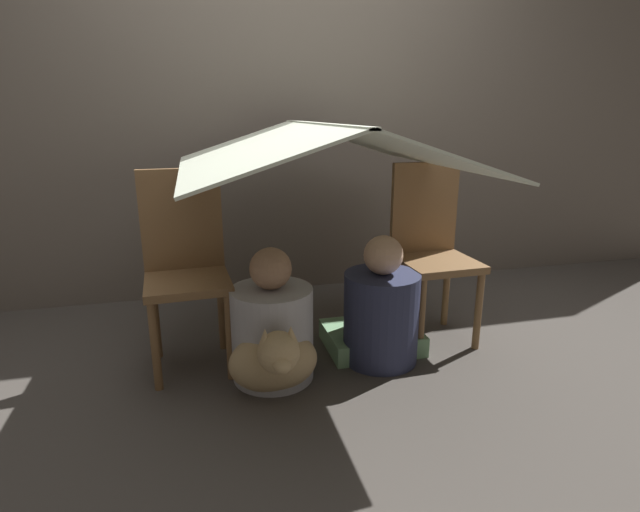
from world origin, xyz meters
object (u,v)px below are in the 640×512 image
object	(u,v)px
chair_left	(186,263)
dog	(275,360)
chair_right	(431,246)
person_second	(381,311)
person_front	(272,327)

from	to	relation	value
chair_left	dog	world-z (taller)	chair_left
chair_right	person_second	bearing A→B (deg)	-150.45
chair_left	person_second	size ratio (longest dim) A/B	1.48
chair_left	dog	bearing A→B (deg)	-52.82
chair_left	person_second	world-z (taller)	chair_left
dog	chair_left	bearing A→B (deg)	130.34
chair_right	dog	xyz separation A→B (m)	(-0.88, -0.40, -0.33)
person_second	dog	distance (m)	0.58
chair_right	person_second	xyz separation A→B (m)	(-0.34, -0.21, -0.24)
chair_left	chair_right	xyz separation A→B (m)	(1.22, 0.00, 0.00)
person_second	chair_right	bearing A→B (deg)	31.46
chair_left	dog	distance (m)	0.61
person_second	chair_left	bearing A→B (deg)	166.45
chair_right	person_front	xyz separation A→B (m)	(-0.87, -0.25, -0.25)
person_front	dog	xyz separation A→B (m)	(-0.02, -0.15, -0.08)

